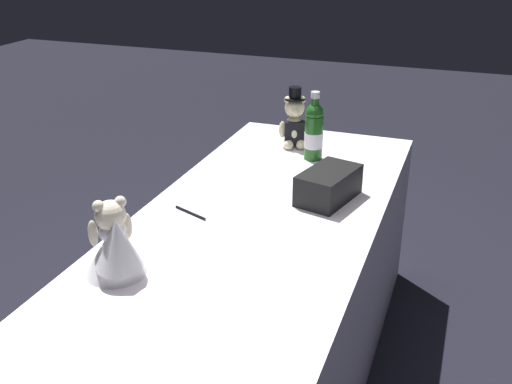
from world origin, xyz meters
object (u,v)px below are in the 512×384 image
Objects in this scene: teddy_bear_groom at (294,123)px; champagne_bottle at (314,131)px; teddy_bear_bride at (115,244)px; gift_case_black at (329,185)px; signing_pen at (192,213)px.

teddy_bear_groom is 0.18m from champagne_bottle.
teddy_bear_bride is 1.15m from champagne_bottle.
teddy_bear_groom is 1.14× the size of teddy_bear_bride.
teddy_bear_groom is 0.59m from gift_case_black.
gift_case_black is at bearing 29.28° from teddy_bear_groom.
champagne_bottle reaches higher than gift_case_black.
teddy_bear_groom is at bearing 172.70° from teddy_bear_bride.
gift_case_black is at bearing 148.27° from teddy_bear_bride.
gift_case_black is (0.39, 0.16, -0.07)m from champagne_bottle.
teddy_bear_bride is at bearing -7.30° from teddy_bear_groom.
champagne_bottle is at bearing 159.39° from signing_pen.
champagne_bottle is (0.13, 0.13, 0.02)m from teddy_bear_groom.
teddy_bear_bride is 0.86m from gift_case_black.
teddy_bear_bride is (1.24, -0.16, -0.01)m from teddy_bear_groom.
champagne_bottle is at bearing 165.69° from teddy_bear_bride.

